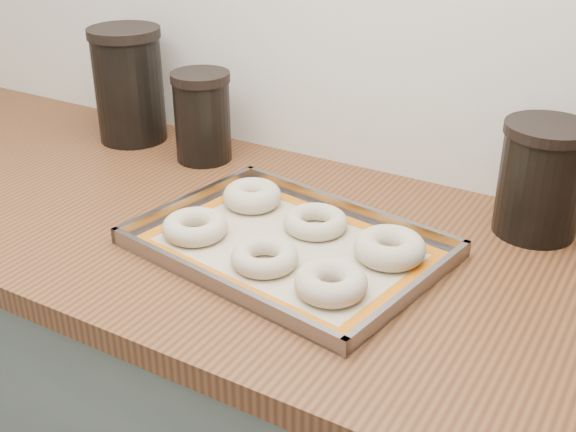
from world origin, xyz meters
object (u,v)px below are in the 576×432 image
Objects in this scene: bagel_back_right at (390,248)px; canister_right at (541,179)px; baking_tray at (288,246)px; bagel_back_left at (252,196)px; bagel_front_right at (331,283)px; canister_mid at (202,116)px; bagel_back_mid at (316,222)px; canister_left at (129,85)px; bagel_front_mid at (265,257)px; bagel_front_left at (195,227)px.

canister_right is at bearing 51.87° from bagel_back_right.
bagel_back_right reaches higher than baking_tray.
bagel_back_left reaches higher than baking_tray.
canister_mid reaches higher than bagel_front_right.
canister_mid reaches higher than bagel_back_left.
bagel_front_right is 0.56m from canister_mid.
canister_right is (0.31, 0.19, 0.07)m from bagel_back_mid.
canister_left is at bearing 153.00° from bagel_front_right.
bagel_front_mid is 0.46m from canister_mid.
bagel_front_left is at bearing -163.01° from bagel_back_right.
bagel_back_right is at bearing 76.19° from bagel_front_right.
canister_left is (-0.66, 0.33, 0.10)m from bagel_front_right.
bagel_front_left is 1.02× the size of bagel_front_right.
bagel_front_mid is at bearing -134.34° from canister_right.
bagel_front_left reaches higher than bagel_front_mid.
canister_mid reaches higher than bagel_back_right.
bagel_back_mid is at bearing -25.20° from canister_mid.
bagel_back_left is at bearing -20.84° from canister_left.
canister_right reaches higher than bagel_front_right.
bagel_back_left is at bearing 144.19° from bagel_front_right.
bagel_back_mid reaches higher than baking_tray.
bagel_back_right reaches higher than bagel_back_mid.
bagel_front_left is at bearing -97.87° from bagel_back_left.
bagel_front_mid is at bearing 172.15° from bagel_front_right.
bagel_front_right is at bearing -120.03° from canister_right.
bagel_back_left is 0.48m from canister_right.
canister_right reaches higher than bagel_front_mid.
bagel_back_right is (0.30, 0.09, 0.00)m from bagel_front_left.
canister_mid is at bearing -4.35° from canister_left.
bagel_back_left is at bearing -34.04° from canister_mid.
bagel_back_right is 0.59× the size of canister_right.
bagel_front_right reaches higher than bagel_front_left.
bagel_back_left is at bearing 170.69° from bagel_back_mid.
bagel_back_left is 0.45m from canister_left.
canister_mid is at bearing 158.93° from bagel_back_right.
bagel_back_left is at bearing 82.13° from bagel_front_left.
baking_tray is 0.42m from canister_right.
canister_left reaches higher than bagel_back_left.
canister_mid is 0.65m from canister_right.
bagel_front_mid is at bearing -30.67° from canister_left.
canister_right is (0.20, 0.34, 0.07)m from bagel_front_right.
canister_mid is at bearing 154.80° from bagel_back_mid.
baking_tray is at bearing -25.04° from canister_left.
bagel_back_mid is at bearing -18.04° from canister_left.
bagel_back_mid is 0.14m from bagel_back_right.
canister_left reaches higher than bagel_front_mid.
bagel_front_right is 0.14m from bagel_back_right.
baking_tray is at bearing -97.42° from bagel_back_mid.
bagel_front_left is 0.20m from bagel_back_mid.
bagel_front_left is 0.27m from bagel_front_right.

